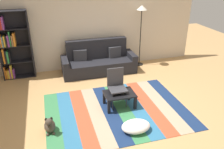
# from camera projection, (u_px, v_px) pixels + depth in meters

# --- Properties ---
(ground_plane) EXTENTS (14.00, 14.00, 0.00)m
(ground_plane) POSITION_uv_depth(u_px,v_px,m) (117.00, 105.00, 5.64)
(ground_plane) COLOR tan
(back_wall) EXTENTS (6.80, 0.10, 2.70)m
(back_wall) POSITION_uv_depth(u_px,v_px,m) (93.00, 26.00, 7.28)
(back_wall) COLOR beige
(back_wall) RESTS_ON ground_plane
(rug) EXTENTS (3.23, 2.40, 0.01)m
(rug) POSITION_uv_depth(u_px,v_px,m) (117.00, 110.00, 5.42)
(rug) COLOR #387F4C
(rug) RESTS_ON ground_plane
(couch) EXTENTS (2.26, 0.80, 1.00)m
(couch) POSITION_uv_depth(u_px,v_px,m) (99.00, 62.00, 7.26)
(couch) COLOR black
(couch) RESTS_ON ground_plane
(bookshelf) EXTENTS (0.90, 0.28, 1.98)m
(bookshelf) POSITION_uv_depth(u_px,v_px,m) (11.00, 46.00, 6.61)
(bookshelf) COLOR black
(bookshelf) RESTS_ON ground_plane
(coffee_table) EXTENTS (0.71, 0.51, 0.35)m
(coffee_table) POSITION_uv_depth(u_px,v_px,m) (119.00, 95.00, 5.46)
(coffee_table) COLOR black
(coffee_table) RESTS_ON rug
(pouf) EXTENTS (0.60, 0.43, 0.21)m
(pouf) POSITION_uv_depth(u_px,v_px,m) (136.00, 126.00, 4.71)
(pouf) COLOR white
(pouf) RESTS_ON rug
(dog) EXTENTS (0.22, 0.35, 0.40)m
(dog) POSITION_uv_depth(u_px,v_px,m) (50.00, 125.00, 4.66)
(dog) COLOR #473D33
(dog) RESTS_ON ground_plane
(standing_lamp) EXTENTS (0.32, 0.32, 1.96)m
(standing_lamp) POSITION_uv_depth(u_px,v_px,m) (141.00, 16.00, 7.23)
(standing_lamp) COLOR black
(standing_lamp) RESTS_ON ground_plane
(tv_remote) EXTENTS (0.09, 0.16, 0.02)m
(tv_remote) POSITION_uv_depth(u_px,v_px,m) (124.00, 94.00, 5.38)
(tv_remote) COLOR black
(tv_remote) RESTS_ON coffee_table
(folding_chair) EXTENTS (0.40, 0.40, 0.90)m
(folding_chair) POSITION_uv_depth(u_px,v_px,m) (116.00, 84.00, 5.49)
(folding_chair) COLOR #38383D
(folding_chair) RESTS_ON ground_plane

